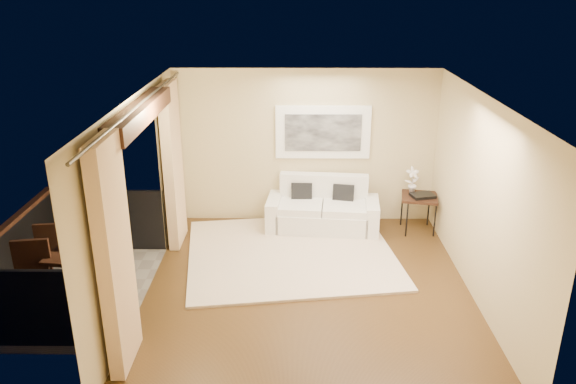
{
  "coord_description": "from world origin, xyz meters",
  "views": [
    {
      "loc": [
        -0.23,
        -6.84,
        4.1
      ],
      "look_at": [
        -0.29,
        1.1,
        1.05
      ],
      "focal_mm": 35.0,
      "sensor_mm": 36.0,
      "label": 1
    }
  ],
  "objects_px": {
    "orchid": "(412,180)",
    "balcony_chair_far": "(55,248)",
    "bistro_table": "(78,257)",
    "ice_bucket": "(71,240)",
    "sofa": "(323,211)",
    "balcony_chair_near": "(32,275)",
    "side_table": "(419,199)"
  },
  "relations": [
    {
      "from": "side_table",
      "to": "ice_bucket",
      "type": "relative_size",
      "value": 3.41
    },
    {
      "from": "balcony_chair_near",
      "to": "ice_bucket",
      "type": "distance_m",
      "value": 0.62
    },
    {
      "from": "sofa",
      "to": "balcony_chair_far",
      "type": "height_order",
      "value": "balcony_chair_far"
    },
    {
      "from": "balcony_chair_near",
      "to": "ice_bucket",
      "type": "relative_size",
      "value": 5.26
    },
    {
      "from": "sofa",
      "to": "balcony_chair_near",
      "type": "height_order",
      "value": "balcony_chair_near"
    },
    {
      "from": "sofa",
      "to": "bistro_table",
      "type": "bearing_deg",
      "value": -137.7
    },
    {
      "from": "balcony_chair_far",
      "to": "balcony_chair_near",
      "type": "bearing_deg",
      "value": 87.21
    },
    {
      "from": "bistro_table",
      "to": "balcony_chair_far",
      "type": "relative_size",
      "value": 0.81
    },
    {
      "from": "orchid",
      "to": "balcony_chair_far",
      "type": "distance_m",
      "value": 5.74
    },
    {
      "from": "sofa",
      "to": "orchid",
      "type": "bearing_deg",
      "value": 8.45
    },
    {
      "from": "bistro_table",
      "to": "balcony_chair_near",
      "type": "xyz_separation_m",
      "value": [
        -0.48,
        -0.29,
        -0.1
      ]
    },
    {
      "from": "balcony_chair_near",
      "to": "balcony_chair_far",
      "type": "bearing_deg",
      "value": 85.03
    },
    {
      "from": "side_table",
      "to": "orchid",
      "type": "bearing_deg",
      "value": 121.89
    },
    {
      "from": "balcony_chair_near",
      "to": "ice_bucket",
      "type": "bearing_deg",
      "value": 39.47
    },
    {
      "from": "side_table",
      "to": "bistro_table",
      "type": "bearing_deg",
      "value": -154.08
    },
    {
      "from": "bistro_table",
      "to": "balcony_chair_far",
      "type": "bearing_deg",
      "value": 134.51
    },
    {
      "from": "bistro_table",
      "to": "side_table",
      "type": "bearing_deg",
      "value": 25.92
    },
    {
      "from": "orchid",
      "to": "ice_bucket",
      "type": "distance_m",
      "value": 5.51
    },
    {
      "from": "balcony_chair_far",
      "to": "ice_bucket",
      "type": "relative_size",
      "value": 4.88
    },
    {
      "from": "sofa",
      "to": "balcony_chair_near",
      "type": "bearing_deg",
      "value": -138.46
    },
    {
      "from": "orchid",
      "to": "balcony_chair_near",
      "type": "bearing_deg",
      "value": -151.75
    },
    {
      "from": "orchid",
      "to": "bistro_table",
      "type": "xyz_separation_m",
      "value": [
        -4.83,
        -2.57,
        -0.16
      ]
    },
    {
      "from": "orchid",
      "to": "ice_bucket",
      "type": "bearing_deg",
      "value": -153.75
    },
    {
      "from": "bistro_table",
      "to": "ice_bucket",
      "type": "distance_m",
      "value": 0.25
    },
    {
      "from": "side_table",
      "to": "balcony_chair_far",
      "type": "relative_size",
      "value": 0.7
    },
    {
      "from": "bistro_table",
      "to": "ice_bucket",
      "type": "relative_size",
      "value": 3.96
    },
    {
      "from": "sofa",
      "to": "ice_bucket",
      "type": "distance_m",
      "value": 4.19
    },
    {
      "from": "balcony_chair_far",
      "to": "ice_bucket",
      "type": "xyz_separation_m",
      "value": [
        0.43,
        -0.42,
        0.33
      ]
    },
    {
      "from": "side_table",
      "to": "balcony_chair_near",
      "type": "relative_size",
      "value": 0.65
    },
    {
      "from": "side_table",
      "to": "balcony_chair_near",
      "type": "bearing_deg",
      "value": -153.64
    },
    {
      "from": "sofa",
      "to": "bistro_table",
      "type": "relative_size",
      "value": 2.48
    },
    {
      "from": "side_table",
      "to": "orchid",
      "type": "xyz_separation_m",
      "value": [
        -0.11,
        0.17,
        0.28
      ]
    }
  ]
}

